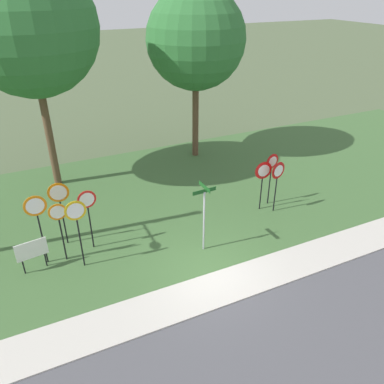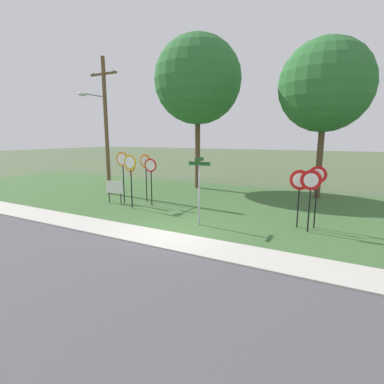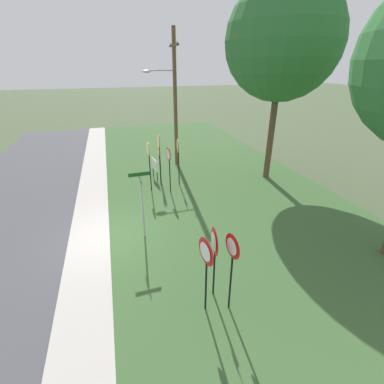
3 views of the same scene
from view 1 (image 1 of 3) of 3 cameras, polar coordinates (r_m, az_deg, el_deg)
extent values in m
plane|color=#4C5B3D|center=(14.11, 2.70, -12.18)|extent=(160.00, 160.00, 0.00)
cube|color=#BCB7AD|center=(13.57, 4.31, -14.08)|extent=(44.00, 1.60, 0.06)
cube|color=#3D6033|center=(18.62, -5.86, -1.01)|extent=(44.00, 12.00, 0.04)
cylinder|color=black|center=(14.82, -21.54, -5.87)|extent=(0.06, 0.06, 2.53)
cylinder|color=orange|center=(14.17, -22.39, -1.93)|extent=(0.78, 0.06, 0.78)
cylinder|color=white|center=(14.16, -22.38, -1.97)|extent=(0.61, 0.03, 0.61)
cylinder|color=black|center=(15.15, -14.96, -4.51)|extent=(0.06, 0.06, 2.25)
cylinder|color=red|center=(14.57, -15.45, -1.08)|extent=(0.71, 0.10, 0.71)
cylinder|color=white|center=(14.56, -15.44, -1.11)|extent=(0.55, 0.07, 0.56)
cylinder|color=black|center=(14.23, -16.38, -6.63)|extent=(0.06, 0.06, 2.46)
cylinder|color=gold|center=(13.57, -17.03, -2.68)|extent=(0.75, 0.05, 0.75)
cylinder|color=white|center=(13.56, -17.01, -2.71)|extent=(0.58, 0.03, 0.58)
cylinder|color=black|center=(15.66, -18.70, -3.64)|extent=(0.06, 0.06, 2.39)
cylinder|color=orange|center=(15.07, -19.34, -0.07)|extent=(0.79, 0.12, 0.79)
cylinder|color=white|center=(15.06, -19.33, -0.10)|extent=(0.61, 0.08, 0.62)
cylinder|color=black|center=(14.82, -18.82, -6.17)|extent=(0.06, 0.06, 2.17)
cylinder|color=orange|center=(14.24, -19.45, -2.83)|extent=(0.65, 0.05, 0.65)
cylinder|color=white|center=(14.23, -19.44, -2.87)|extent=(0.50, 0.03, 0.50)
cylinder|color=black|center=(17.93, 11.53, 1.47)|extent=(0.06, 0.06, 2.26)
cone|color=red|center=(17.45, 11.94, 4.50)|extent=(0.70, 0.12, 0.70)
cone|color=white|center=(17.44, 11.98, 4.47)|extent=(0.47, 0.07, 0.48)
cylinder|color=black|center=(17.41, 12.36, 0.25)|extent=(0.06, 0.06, 2.13)
cone|color=red|center=(16.94, 12.79, 3.12)|extent=(0.78, 0.17, 0.78)
cone|color=white|center=(16.93, 12.83, 3.10)|extent=(0.53, 0.11, 0.53)
cylinder|color=black|center=(17.47, 10.30, 0.43)|extent=(0.06, 0.06, 2.05)
cone|color=red|center=(17.01, 10.65, 3.16)|extent=(0.82, 0.13, 0.82)
cone|color=white|center=(17.00, 10.69, 3.13)|extent=(0.55, 0.08, 0.56)
cylinder|color=#9EA0A8|center=(14.47, 1.79, -4.49)|extent=(0.07, 0.07, 2.52)
cylinder|color=#9EA0A8|center=(13.81, 1.87, -0.08)|extent=(0.09, 0.09, 0.03)
cube|color=#19511E|center=(13.78, 1.87, 0.14)|extent=(0.96, 0.05, 0.15)
cube|color=#19511E|center=(13.70, 1.88, 0.76)|extent=(0.05, 0.82, 0.15)
cylinder|color=black|center=(15.14, -23.82, -10.25)|extent=(0.05, 0.05, 0.55)
cylinder|color=black|center=(15.20, -21.00, -9.42)|extent=(0.05, 0.05, 0.55)
cube|color=white|center=(14.81, -22.85, -7.94)|extent=(1.09, 0.19, 0.70)
cylinder|color=brown|center=(19.99, -20.72, 8.95)|extent=(0.36, 0.36, 6.02)
sphere|color=#2D6B33|center=(19.07, -23.22, 21.70)|extent=(5.99, 5.99, 5.99)
cylinder|color=brown|center=(22.40, 0.52, 11.80)|extent=(0.36, 0.36, 5.25)
sphere|color=#2D6B33|center=(21.57, 0.57, 21.87)|extent=(5.28, 5.28, 5.28)
camera|label=2|loc=(12.37, 55.89, -12.22)|focal=27.68mm
camera|label=3|loc=(18.23, 32.52, 16.00)|focal=25.36mm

